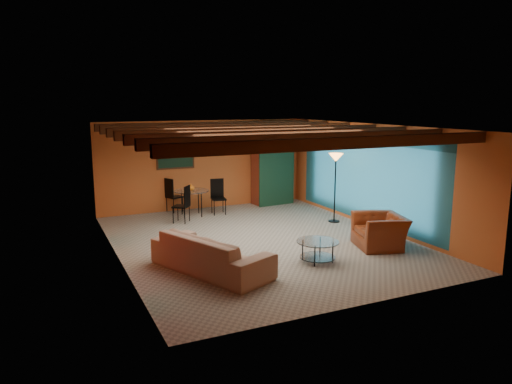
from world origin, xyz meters
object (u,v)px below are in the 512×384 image
armchair (380,231)px  potted_plant (273,128)px  vase (191,177)px  floor_lamp (335,188)px  dining_table (191,198)px  coffee_table (318,251)px  sofa (211,253)px  armoire (272,170)px

armchair → potted_plant: (-0.07, 5.28, 2.05)m
potted_plant → vase: size_ratio=2.54×
potted_plant → floor_lamp: bearing=-81.2°
dining_table → floor_lamp: (3.34, -2.33, 0.43)m
potted_plant → vase: 3.22m
vase → coffee_table: bearing=-77.1°
vase → potted_plant: bearing=11.1°
dining_table → floor_lamp: 4.10m
coffee_table → potted_plant: potted_plant is taller
sofa → armoire: bearing=-60.6°
coffee_table → dining_table: dining_table is taller
potted_plant → sofa: bearing=-127.3°
armchair → potted_plant: bearing=-162.3°
armchair → armoire: (-0.07, 5.28, 0.71)m
sofa → coffee_table: bearing=-123.2°
floor_lamp → potted_plant: potted_plant is taller
armoire → floor_lamp: (0.45, -2.89, -0.14)m
dining_table → vase: bearing=0.0°
potted_plant → coffee_table: bearing=-107.5°
coffee_table → potted_plant: size_ratio=1.75×
armchair → floor_lamp: (0.38, 2.39, 0.58)m
sofa → potted_plant: size_ratio=5.07×
coffee_table → armoire: bearing=72.5°
dining_table → coffee_table: bearing=-77.1°
coffee_table → vase: bearing=102.9°
armchair → vase: vase is taller
dining_table → armoire: size_ratio=0.91×
sofa → armoire: size_ratio=1.17×
armchair → floor_lamp: 2.49m
potted_plant → vase: (-2.89, -0.57, -1.29)m
vase → dining_table: bearing=180.0°
coffee_table → floor_lamp: 3.52m
sofa → floor_lamp: bearing=-85.9°
armoire → dining_table: bearing=-173.9°
armchair → vase: size_ratio=5.80×
vase → armoire: bearing=11.1°
armoire → vase: 2.95m
sofa → vase: vase is taller
armchair → dining_table: dining_table is taller
floor_lamp → potted_plant: (-0.45, 2.89, 1.48)m
armoire → vase: armoire is taller
floor_lamp → potted_plant: size_ratio=3.77×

